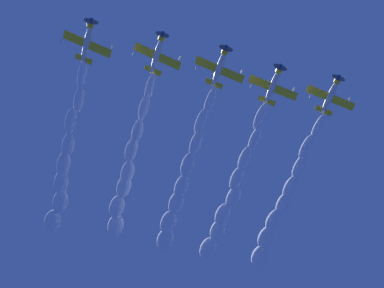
{
  "coord_description": "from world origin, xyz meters",
  "views": [
    {
      "loc": [
        22.72,
        -32.16,
        1.69
      ],
      "look_at": [
        -3.98,
        14.26,
        77.86
      ],
      "focal_mm": 53.85,
      "sensor_mm": 36.0,
      "label": 1
    }
  ],
  "objects_px": {
    "airplane_left_wingman": "(273,85)",
    "airplane_right_wingman": "(220,67)",
    "airplane_outer_left": "(158,53)",
    "airplane_outer_right": "(87,41)",
    "airplane_lead": "(331,95)"
  },
  "relations": [
    {
      "from": "airplane_left_wingman",
      "to": "airplane_right_wingman",
      "type": "relative_size",
      "value": 1.0
    },
    {
      "from": "airplane_left_wingman",
      "to": "airplane_outer_left",
      "type": "distance_m",
      "value": 18.25
    },
    {
      "from": "airplane_right_wingman",
      "to": "airplane_outer_left",
      "type": "height_order",
      "value": "airplane_outer_left"
    },
    {
      "from": "airplane_left_wingman",
      "to": "airplane_outer_right",
      "type": "xyz_separation_m",
      "value": [
        -20.28,
        -20.13,
        -0.15
      ]
    },
    {
      "from": "airplane_right_wingman",
      "to": "airplane_outer_left",
      "type": "bearing_deg",
      "value": -142.78
    },
    {
      "from": "airplane_lead",
      "to": "airplane_left_wingman",
      "type": "bearing_deg",
      "value": -136.33
    },
    {
      "from": "airplane_right_wingman",
      "to": "airplane_outer_right",
      "type": "height_order",
      "value": "airplane_outer_right"
    },
    {
      "from": "airplane_left_wingman",
      "to": "airplane_outer_right",
      "type": "distance_m",
      "value": 28.58
    },
    {
      "from": "airplane_outer_left",
      "to": "airplane_lead",
      "type": "bearing_deg",
      "value": 44.24
    },
    {
      "from": "airplane_left_wingman",
      "to": "airplane_outer_left",
      "type": "relative_size",
      "value": 1.0
    },
    {
      "from": "airplane_lead",
      "to": "airplane_outer_left",
      "type": "bearing_deg",
      "value": -135.76
    },
    {
      "from": "airplane_right_wingman",
      "to": "airplane_outer_right",
      "type": "relative_size",
      "value": 1.0
    },
    {
      "from": "airplane_outer_right",
      "to": "airplane_right_wingman",
      "type": "bearing_deg",
      "value": 41.42
    },
    {
      "from": "airplane_outer_right",
      "to": "airplane_lead",
      "type": "bearing_deg",
      "value": 44.5
    },
    {
      "from": "airplane_right_wingman",
      "to": "airplane_outer_right",
      "type": "distance_m",
      "value": 19.73
    }
  ]
}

